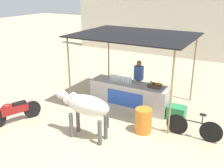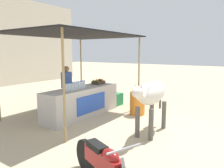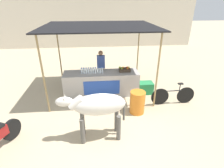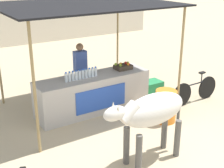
{
  "view_description": "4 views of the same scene",
  "coord_description": "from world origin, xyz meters",
  "px_view_note": "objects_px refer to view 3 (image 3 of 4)",
  "views": [
    {
      "loc": [
        3.84,
        -6.05,
        4.29
      ],
      "look_at": [
        -0.25,
        1.29,
        1.18
      ],
      "focal_mm": 42.0,
      "sensor_mm": 36.0,
      "label": 1
    },
    {
      "loc": [
        -5.38,
        -2.65,
        2.15
      ],
      "look_at": [
        0.14,
        1.09,
        1.16
      ],
      "focal_mm": 35.0,
      "sensor_mm": 36.0,
      "label": 2
    },
    {
      "loc": [
        -0.18,
        -4.29,
        3.55
      ],
      "look_at": [
        0.35,
        1.22,
        0.9
      ],
      "focal_mm": 28.0,
      "sensor_mm": 36.0,
      "label": 3
    },
    {
      "loc": [
        -3.58,
        -4.36,
        3.54
      ],
      "look_at": [
        -0.08,
        1.17,
        1.08
      ],
      "focal_mm": 50.0,
      "sensor_mm": 36.0,
      "label": 4
    }
  ],
  "objects_px": {
    "stall_counter": "(101,83)",
    "vendor_behind_counter": "(101,69)",
    "water_barrel": "(137,102)",
    "bicycle_leaning": "(173,96)",
    "cooler_box": "(145,88)",
    "cow": "(97,106)",
    "fruit_crate": "(125,69)"
  },
  "relations": [
    {
      "from": "stall_counter",
      "to": "vendor_behind_counter",
      "type": "height_order",
      "value": "vendor_behind_counter"
    },
    {
      "from": "fruit_crate",
      "to": "cow",
      "type": "relative_size",
      "value": 0.24
    },
    {
      "from": "vendor_behind_counter",
      "to": "water_barrel",
      "type": "bearing_deg",
      "value": -62.55
    },
    {
      "from": "stall_counter",
      "to": "fruit_crate",
      "type": "bearing_deg",
      "value": 3.13
    },
    {
      "from": "cooler_box",
      "to": "water_barrel",
      "type": "bearing_deg",
      "value": -116.06
    },
    {
      "from": "bicycle_leaning",
      "to": "cooler_box",
      "type": "bearing_deg",
      "value": 129.89
    },
    {
      "from": "cooler_box",
      "to": "bicycle_leaning",
      "type": "bearing_deg",
      "value": -50.11
    },
    {
      "from": "water_barrel",
      "to": "bicycle_leaning",
      "type": "bearing_deg",
      "value": 16.12
    },
    {
      "from": "stall_counter",
      "to": "cooler_box",
      "type": "bearing_deg",
      "value": -3.02
    },
    {
      "from": "vendor_behind_counter",
      "to": "stall_counter",
      "type": "bearing_deg",
      "value": -92.08
    },
    {
      "from": "stall_counter",
      "to": "fruit_crate",
      "type": "distance_m",
      "value": 1.12
    },
    {
      "from": "cooler_box",
      "to": "bicycle_leaning",
      "type": "height_order",
      "value": "bicycle_leaning"
    },
    {
      "from": "fruit_crate",
      "to": "vendor_behind_counter",
      "type": "bearing_deg",
      "value": 143.28
    },
    {
      "from": "vendor_behind_counter",
      "to": "cooler_box",
      "type": "xyz_separation_m",
      "value": [
        1.82,
        -0.85,
        -0.61
      ]
    },
    {
      "from": "stall_counter",
      "to": "bicycle_leaning",
      "type": "xyz_separation_m",
      "value": [
        2.63,
        -1.04,
        -0.13
      ]
    },
    {
      "from": "bicycle_leaning",
      "to": "fruit_crate",
      "type": "bearing_deg",
      "value": 146.74
    },
    {
      "from": "vendor_behind_counter",
      "to": "bicycle_leaning",
      "type": "xyz_separation_m",
      "value": [
        2.6,
        -1.79,
        -0.5
      ]
    },
    {
      "from": "cooler_box",
      "to": "cow",
      "type": "relative_size",
      "value": 0.33
    },
    {
      "from": "stall_counter",
      "to": "vendor_behind_counter",
      "type": "relative_size",
      "value": 1.82
    },
    {
      "from": "vendor_behind_counter",
      "to": "cow",
      "type": "bearing_deg",
      "value": -93.93
    },
    {
      "from": "fruit_crate",
      "to": "vendor_behind_counter",
      "type": "xyz_separation_m",
      "value": [
        -0.94,
        0.7,
        -0.19
      ]
    },
    {
      "from": "cow",
      "to": "bicycle_leaning",
      "type": "bearing_deg",
      "value": 28.26
    },
    {
      "from": "water_barrel",
      "to": "fruit_crate",
      "type": "bearing_deg",
      "value": 97.94
    },
    {
      "from": "stall_counter",
      "to": "cooler_box",
      "type": "relative_size",
      "value": 5.0
    },
    {
      "from": "water_barrel",
      "to": "stall_counter",
      "type": "bearing_deg",
      "value": 128.87
    },
    {
      "from": "vendor_behind_counter",
      "to": "water_barrel",
      "type": "xyz_separation_m",
      "value": [
        1.15,
        -2.21,
        -0.45
      ]
    },
    {
      "from": "fruit_crate",
      "to": "cow",
      "type": "distance_m",
      "value": 2.86
    },
    {
      "from": "fruit_crate",
      "to": "water_barrel",
      "type": "bearing_deg",
      "value": -82.06
    },
    {
      "from": "vendor_behind_counter",
      "to": "cow",
      "type": "xyz_separation_m",
      "value": [
        -0.23,
        -3.31,
        0.18
      ]
    },
    {
      "from": "cow",
      "to": "bicycle_leaning",
      "type": "xyz_separation_m",
      "value": [
        2.83,
        1.52,
        -0.69
      ]
    },
    {
      "from": "vendor_behind_counter",
      "to": "water_barrel",
      "type": "relative_size",
      "value": 2.07
    },
    {
      "from": "stall_counter",
      "to": "bicycle_leaning",
      "type": "bearing_deg",
      "value": -21.56
    }
  ]
}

